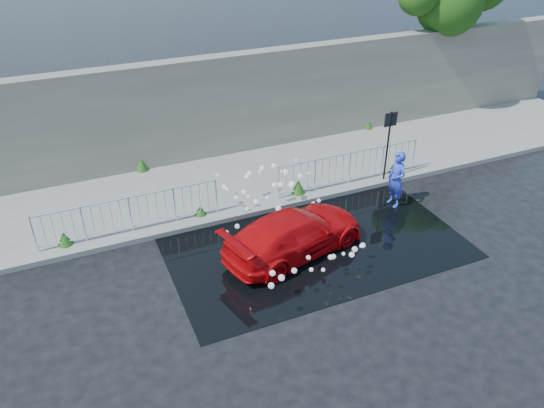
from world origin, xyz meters
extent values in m
plane|color=black|center=(0.00, 0.00, 0.00)|extent=(90.00, 90.00, 0.00)
cube|color=slate|center=(0.00, 5.00, 0.07)|extent=(30.00, 4.00, 0.15)
cube|color=slate|center=(0.00, 3.00, 0.08)|extent=(30.00, 0.25, 0.16)
cube|color=#635D53|center=(0.00, 7.20, 1.90)|extent=(30.00, 0.60, 3.50)
cube|color=black|center=(0.50, 1.00, 0.01)|extent=(8.00, 5.00, 0.01)
cylinder|color=black|center=(4.20, 3.10, 1.25)|extent=(0.06, 0.06, 2.50)
cube|color=black|center=(4.20, 3.10, 2.25)|extent=(0.45, 0.04, 0.45)
cylinder|color=#332114|center=(10.00, 8.20, 2.50)|extent=(0.36, 0.36, 5.00)
sphere|color=#154310|center=(9.50, 7.40, 4.60)|extent=(2.61, 2.61, 2.61)
cylinder|color=silver|center=(-6.50, 3.35, 0.70)|extent=(0.05, 0.05, 1.10)
cylinder|color=silver|center=(-1.50, 3.35, 0.70)|extent=(0.05, 0.05, 1.10)
cylinder|color=silver|center=(-4.00, 3.35, 1.22)|extent=(5.00, 0.04, 0.04)
cylinder|color=silver|center=(-4.00, 3.35, 0.27)|extent=(5.00, 0.04, 0.04)
cylinder|color=silver|center=(0.50, 3.35, 0.70)|extent=(0.05, 0.05, 1.10)
cylinder|color=silver|center=(5.50, 3.35, 0.70)|extent=(0.05, 0.05, 1.10)
cylinder|color=silver|center=(3.00, 3.35, 1.22)|extent=(5.00, 0.04, 0.04)
cylinder|color=silver|center=(3.00, 3.35, 0.27)|extent=(5.00, 0.04, 0.04)
cone|color=#144B16|center=(-5.80, 3.40, 0.35)|extent=(0.40, 0.40, 0.39)
cone|color=#144B16|center=(-2.00, 3.40, 0.29)|extent=(0.36, 0.36, 0.29)
cone|color=#144B16|center=(1.20, 3.40, 0.38)|extent=(0.44, 0.44, 0.46)
cone|color=#144B16|center=(4.80, 3.40, 0.32)|extent=(0.38, 0.38, 0.34)
cone|color=#144B16|center=(-3.00, 6.90, 0.36)|extent=(0.42, 0.42, 0.42)
cone|color=#144B16|center=(6.00, 6.90, 0.30)|extent=(0.34, 0.34, 0.30)
sphere|color=white|center=(1.16, 2.29, 0.39)|extent=(0.11, 0.11, 0.11)
sphere|color=white|center=(-0.71, 2.78, 0.80)|extent=(0.09, 0.09, 0.09)
sphere|color=white|center=(0.55, 3.86, 1.04)|extent=(0.15, 0.15, 0.15)
sphere|color=white|center=(0.43, 3.06, 0.79)|extent=(0.17, 0.17, 0.17)
sphere|color=white|center=(-0.19, 2.62, 0.72)|extent=(0.09, 0.09, 0.09)
sphere|color=white|center=(-1.19, 3.27, 0.89)|extent=(0.10, 0.10, 0.10)
sphere|color=white|center=(0.24, 4.05, 0.95)|extent=(0.12, 0.12, 0.12)
sphere|color=white|center=(-1.67, 1.99, 0.30)|extent=(0.11, 0.11, 0.11)
sphere|color=white|center=(0.79, 3.03, 0.76)|extent=(0.17, 0.17, 0.17)
sphere|color=white|center=(0.86, 3.61, 0.88)|extent=(0.17, 0.17, 0.17)
sphere|color=white|center=(1.21, 3.31, 0.79)|extent=(0.16, 0.16, 0.16)
sphere|color=white|center=(1.30, 2.22, 0.48)|extent=(0.12, 0.12, 0.12)
sphere|color=white|center=(0.01, 3.68, 1.02)|extent=(0.08, 0.08, 0.08)
sphere|color=white|center=(0.73, 2.93, 0.78)|extent=(0.17, 0.17, 0.17)
sphere|color=white|center=(0.22, 3.04, 0.84)|extent=(0.15, 0.15, 0.15)
sphere|color=white|center=(-0.72, 3.15, 0.76)|extent=(0.14, 0.14, 0.14)
sphere|color=white|center=(0.64, 3.46, 1.00)|extent=(0.07, 0.07, 0.07)
sphere|color=white|center=(-0.65, 1.80, 0.28)|extent=(0.13, 0.13, 0.13)
sphere|color=white|center=(1.51, 3.31, 0.83)|extent=(0.09, 0.09, 0.09)
sphere|color=white|center=(-0.87, 2.50, 0.57)|extent=(0.11, 0.11, 0.11)
sphere|color=white|center=(-1.20, 3.51, 0.85)|extent=(0.15, 0.15, 0.15)
sphere|color=white|center=(0.04, 1.85, 0.34)|extent=(0.11, 0.11, 0.11)
sphere|color=white|center=(-0.02, 2.20, 0.54)|extent=(0.18, 0.18, 0.18)
sphere|color=white|center=(0.85, 3.58, 0.85)|extent=(0.13, 0.13, 0.13)
sphere|color=white|center=(-1.01, 2.99, 0.72)|extent=(0.11, 0.11, 0.11)
sphere|color=white|center=(-1.21, 4.09, 0.97)|extent=(0.10, 0.10, 0.10)
sphere|color=white|center=(0.11, 3.76, 1.06)|extent=(0.10, 0.10, 0.10)
sphere|color=white|center=(-0.32, 3.68, 1.04)|extent=(0.13, 0.13, 0.13)
sphere|color=white|center=(1.42, 4.04, 0.96)|extent=(0.08, 0.08, 0.08)
sphere|color=white|center=(-1.30, 2.15, 0.31)|extent=(0.14, 0.14, 0.14)
sphere|color=white|center=(-0.42, 3.66, 0.95)|extent=(0.14, 0.14, 0.14)
sphere|color=white|center=(-0.52, 2.67, 0.64)|extent=(0.16, 0.16, 0.16)
sphere|color=white|center=(-0.89, 1.74, 0.20)|extent=(0.13, 0.13, 0.13)
sphere|color=white|center=(1.23, -0.27, 0.50)|extent=(0.11, 0.11, 0.11)
sphere|color=white|center=(-1.01, -0.91, 0.87)|extent=(0.14, 0.14, 0.14)
sphere|color=white|center=(0.79, -0.63, 0.77)|extent=(0.15, 0.15, 0.15)
sphere|color=white|center=(-0.25, -0.17, 0.51)|extent=(0.12, 0.12, 0.12)
sphere|color=white|center=(1.27, -0.28, 0.52)|extent=(0.14, 0.14, 0.14)
sphere|color=white|center=(-1.57, -0.93, 0.99)|extent=(0.14, 0.14, 0.14)
sphere|color=white|center=(0.59, -0.83, 0.79)|extent=(0.14, 0.14, 0.14)
sphere|color=white|center=(0.28, -0.48, 0.59)|extent=(0.13, 0.13, 0.13)
sphere|color=white|center=(-1.79, -1.36, 1.03)|extent=(0.14, 0.14, 0.14)
sphere|color=white|center=(-0.32, -1.05, 0.78)|extent=(0.10, 0.10, 0.10)
sphere|color=white|center=(-1.26, -0.77, 0.63)|extent=(0.16, 0.16, 0.16)
sphere|color=white|center=(0.47, -0.64, 0.73)|extent=(0.09, 0.09, 0.09)
sphere|color=white|center=(0.09, -0.65, 0.74)|extent=(0.13, 0.13, 0.13)
sphere|color=white|center=(-0.54, -0.88, 0.73)|extent=(0.10, 0.10, 0.10)
imported|color=red|center=(-0.16, 0.83, 0.59)|extent=(4.35, 2.61, 1.18)
imported|color=blue|center=(3.71, 1.80, 0.89)|extent=(0.47, 0.67, 1.78)
camera|label=1|loc=(-5.33, -9.57, 8.54)|focal=35.00mm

